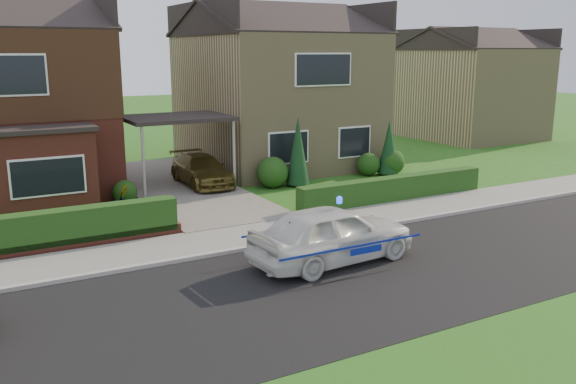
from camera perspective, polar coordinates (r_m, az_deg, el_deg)
ground at (r=14.05m, az=4.92°, el=-8.40°), size 120.00×120.00×0.00m
road at (r=14.05m, az=4.92°, el=-8.40°), size 60.00×6.00×0.02m
kerb at (r=16.49m, az=-1.02°, el=-4.84°), size 60.00×0.16×0.12m
sidewalk at (r=17.39m, az=-2.66°, el=-3.93°), size 60.00×2.00×0.10m
driveway at (r=23.56m, az=-10.18°, el=0.45°), size 3.80×12.00×0.12m
house_right at (r=28.11m, az=-1.16°, el=10.10°), size 7.50×8.06×7.25m
carport_link at (r=23.10m, az=-10.40°, el=6.72°), size 3.80×3.00×2.77m
dwarf_wall at (r=16.92m, az=-22.52°, el=-4.98°), size 7.70×0.25×0.36m
hedge_left at (r=17.11m, az=-22.53°, el=-5.41°), size 7.50×0.55×0.90m
hedge_right at (r=21.47m, az=9.80°, el=-0.94°), size 7.50×0.55×0.80m
shrub_left_mid at (r=20.86m, az=-19.11°, el=-0.03°), size 1.32×1.32×1.32m
shrub_left_near at (r=21.52m, az=-15.03°, el=-0.02°), size 0.84×0.84×0.84m
shrub_right_near at (r=23.25m, az=-1.46°, el=1.85°), size 1.20×1.20×1.20m
shrub_right_mid at (r=25.77m, az=7.54°, el=2.58°), size 0.96×0.96×0.96m
shrub_right_far at (r=26.13m, az=9.70°, el=2.79°), size 1.08×1.08×1.08m
conifer_a at (r=23.42m, az=0.93°, el=3.67°), size 0.90×0.90×2.60m
conifer_b at (r=25.91m, az=9.40°, el=3.97°), size 0.90×0.90×2.20m
neighbour_right at (r=38.40m, az=16.64°, el=8.78°), size 6.50×7.00×5.20m
police_car at (r=15.04m, az=4.16°, el=-3.97°), size 3.95×4.42×1.63m
driveway_car at (r=23.57m, az=-8.10°, el=2.07°), size 1.65×3.88×1.12m
potted_plant_a at (r=17.49m, az=-23.98°, el=-3.71°), size 0.51×0.40×0.85m
potted_plant_b at (r=20.59m, az=-15.27°, el=-0.60°), size 0.60×0.58×0.85m
potted_plant_c at (r=20.56m, az=-20.45°, el=-1.24°), size 0.45×0.45×0.68m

